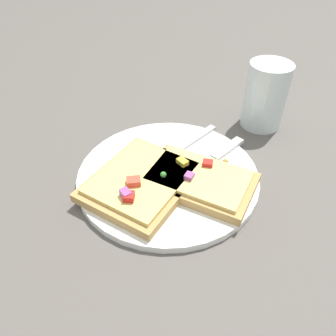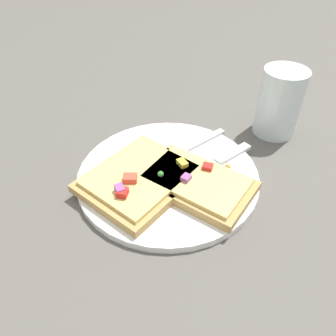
{
  "view_description": "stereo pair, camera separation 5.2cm",
  "coord_description": "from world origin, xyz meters",
  "px_view_note": "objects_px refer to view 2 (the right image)",
  "views": [
    {
      "loc": [
        -0.13,
        -0.37,
        0.37
      ],
      "look_at": [
        0.0,
        0.0,
        0.02
      ],
      "focal_mm": 35.0,
      "sensor_mm": 36.0,
      "label": 1
    },
    {
      "loc": [
        -0.08,
        -0.38,
        0.37
      ],
      "look_at": [
        0.0,
        0.0,
        0.02
      ],
      "focal_mm": 35.0,
      "sensor_mm": 36.0,
      "label": 2
    }
  ],
  "objects_px": {
    "drinking_glass": "(279,103)",
    "fork": "(172,156)",
    "knife": "(213,164)",
    "pizza_slice_main": "(139,178)",
    "plate": "(168,175)",
    "pizza_slice_corner": "(196,182)"
  },
  "relations": [
    {
      "from": "pizza_slice_corner",
      "to": "drinking_glass",
      "type": "distance_m",
      "value": 0.24
    },
    {
      "from": "drinking_glass",
      "to": "fork",
      "type": "bearing_deg",
      "value": -166.44
    },
    {
      "from": "fork",
      "to": "knife",
      "type": "xyz_separation_m",
      "value": [
        0.06,
        -0.04,
        0.0
      ]
    },
    {
      "from": "plate",
      "to": "drinking_glass",
      "type": "distance_m",
      "value": 0.25
    },
    {
      "from": "knife",
      "to": "pizza_slice_corner",
      "type": "distance_m",
      "value": 0.06
    },
    {
      "from": "plate",
      "to": "pizza_slice_main",
      "type": "height_order",
      "value": "pizza_slice_main"
    },
    {
      "from": "plate",
      "to": "pizza_slice_main",
      "type": "relative_size",
      "value": 1.35
    },
    {
      "from": "drinking_glass",
      "to": "knife",
      "type": "bearing_deg",
      "value": -150.0
    },
    {
      "from": "pizza_slice_corner",
      "to": "plate",
      "type": "bearing_deg",
      "value": 177.9
    },
    {
      "from": "plate",
      "to": "pizza_slice_corner",
      "type": "distance_m",
      "value": 0.06
    },
    {
      "from": "plate",
      "to": "knife",
      "type": "height_order",
      "value": "knife"
    },
    {
      "from": "plate",
      "to": "knife",
      "type": "xyz_separation_m",
      "value": [
        0.08,
        0.0,
        0.01
      ]
    },
    {
      "from": "plate",
      "to": "pizza_slice_corner",
      "type": "xyz_separation_m",
      "value": [
        0.04,
        -0.04,
        0.02
      ]
    },
    {
      "from": "fork",
      "to": "drinking_glass",
      "type": "xyz_separation_m",
      "value": [
        0.21,
        0.05,
        0.05
      ]
    },
    {
      "from": "knife",
      "to": "drinking_glass",
      "type": "xyz_separation_m",
      "value": [
        0.15,
        0.09,
        0.05
      ]
    },
    {
      "from": "plate",
      "to": "drinking_glass",
      "type": "height_order",
      "value": "drinking_glass"
    },
    {
      "from": "fork",
      "to": "knife",
      "type": "height_order",
      "value": "knife"
    },
    {
      "from": "plate",
      "to": "knife",
      "type": "relative_size",
      "value": 1.55
    },
    {
      "from": "pizza_slice_main",
      "to": "pizza_slice_corner",
      "type": "xyz_separation_m",
      "value": [
        0.08,
        -0.03,
        -0.0
      ]
    },
    {
      "from": "knife",
      "to": "pizza_slice_main",
      "type": "distance_m",
      "value": 0.13
    },
    {
      "from": "knife",
      "to": "pizza_slice_corner",
      "type": "relative_size",
      "value": 0.98
    },
    {
      "from": "knife",
      "to": "pizza_slice_main",
      "type": "xyz_separation_m",
      "value": [
        -0.13,
        -0.02,
        0.01
      ]
    }
  ]
}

